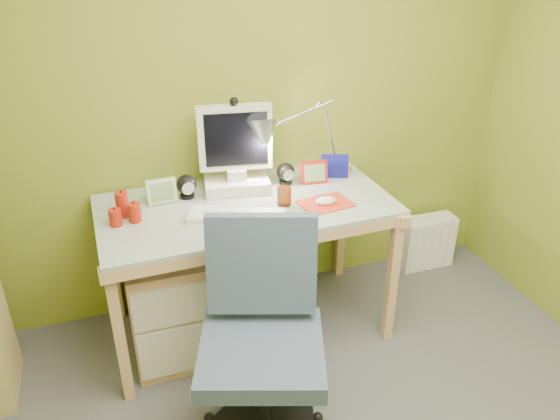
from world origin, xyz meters
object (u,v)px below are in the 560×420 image
object	(u,v)px
radiator	(426,242)
monitor	(235,146)
task_chair	(261,348)
desk_lamp	(317,122)
desk	(248,268)

from	to	relation	value
radiator	monitor	bearing A→B (deg)	-177.38
task_chair	desk_lamp	bearing A→B (deg)	75.78
desk	monitor	bearing A→B (deg)	88.12
desk	monitor	size ratio (longest dim) A/B	3.06
desk_lamp	radiator	world-z (taller)	desk_lamp
task_chair	radiator	bearing A→B (deg)	53.02
task_chair	radiator	size ratio (longest dim) A/B	2.92
desk_lamp	radiator	xyz separation A→B (m)	(0.84, 0.06, -0.94)
desk_lamp	task_chair	xyz separation A→B (m)	(-0.60, -0.94, -0.60)
desk	desk_lamp	size ratio (longest dim) A/B	2.27
desk	task_chair	world-z (taller)	task_chair
desk_lamp	radiator	distance (m)	1.27
desk_lamp	desk	bearing A→B (deg)	-158.42
task_chair	desk	bearing A→B (deg)	97.17
monitor	radiator	bearing A→B (deg)	11.26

